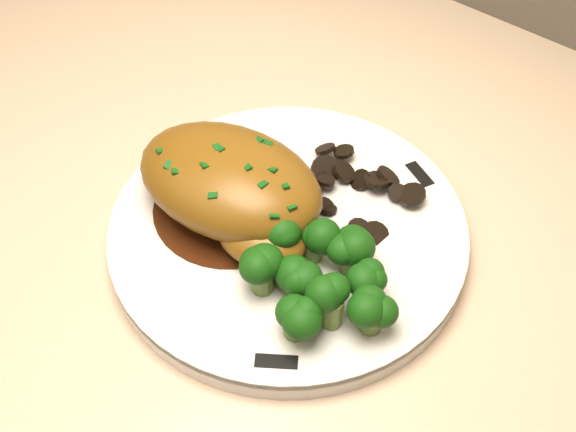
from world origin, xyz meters
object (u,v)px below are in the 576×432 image
Objects in this scene: chicken_breast at (233,187)px; broccoli_florets at (319,276)px; plate at (288,232)px; counter at (84,230)px.

chicken_breast is 1.52× the size of broccoli_florets.
counter is at bearing 171.34° from plate.
plate is at bearing 148.04° from broccoli_florets.
counter is 0.63m from plate.
chicken_breast is at bearing -156.79° from plate.
plate is 1.64× the size of chicken_breast.
counter reaches higher than plate.
chicken_breast reaches higher than broccoli_florets.
plate is (0.47, -0.07, 0.42)m from counter.
counter reaches higher than broccoli_florets.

